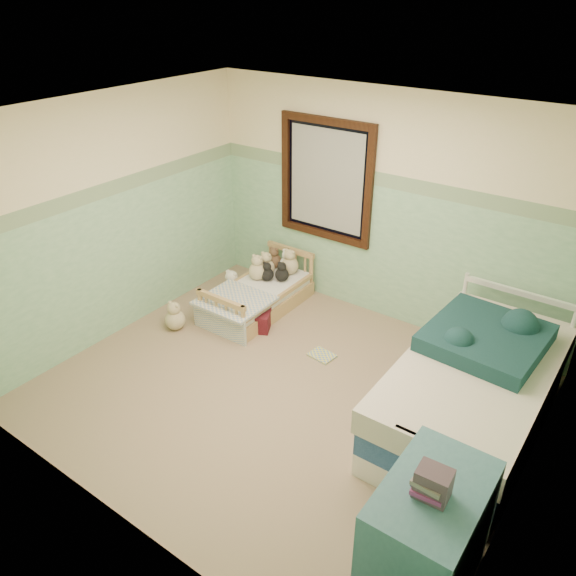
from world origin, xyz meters
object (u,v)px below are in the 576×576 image
Objects in this scene: plush_floor_tan at (175,320)px; floor_book at (322,355)px; plush_floor_cream at (232,288)px; dresser at (426,538)px; toddler_bed_frame at (259,302)px; twin_bed_frame at (468,415)px; red_pillow at (255,320)px.

plush_floor_tan is 1.67m from floor_book.
dresser is at bearing -32.06° from plush_floor_cream.
plush_floor_cream is at bearing 172.49° from floor_book.
toddler_bed_frame is 5.66× the size of plush_floor_cream.
plush_floor_tan reaches higher than twin_bed_frame.
toddler_bed_frame is at bearing 122.68° from red_pillow.
dresser is 2.54m from floor_book.
dresser is 3.42× the size of floor_book.
plush_floor_tan is at bearing -119.21° from toddler_bed_frame.
dresser reaches higher than twin_bed_frame.
plush_floor_tan is at bearing -173.18° from twin_bed_frame.
plush_floor_cream is 1.05× the size of plush_floor_tan.
floor_book is at bearing -1.77° from red_pillow.
twin_bed_frame is 1.57m from floor_book.
dresser is at bearing -35.26° from toddler_bed_frame.
toddler_bed_frame is 1.17m from floor_book.
toddler_bed_frame is 1.54× the size of dresser.
toddler_bed_frame is 5.93× the size of plush_floor_tan.
floor_book is (1.59, 0.50, -0.10)m from plush_floor_tan.
red_pillow is at bearing -57.32° from toddler_bed_frame.
plush_floor_cream is 0.76m from red_pillow.
toddler_bed_frame is 0.44m from plush_floor_cream.
plush_floor_tan is 0.11× the size of twin_bed_frame.
plush_floor_cream is 1.61m from floor_book.
floor_book is at bearing 136.89° from dresser.
red_pillow is (-2.72, 1.74, -0.33)m from dresser.
plush_floor_cream is at bearing 170.35° from twin_bed_frame.
floor_book is (0.89, -0.03, -0.09)m from red_pillow.
floor_book is (1.11, -0.37, -0.07)m from toddler_bed_frame.
red_pillow is (0.22, -0.34, 0.02)m from toddler_bed_frame.
plush_floor_tan is 3.64m from dresser.
plush_floor_tan is at bearing -92.82° from plush_floor_cream.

